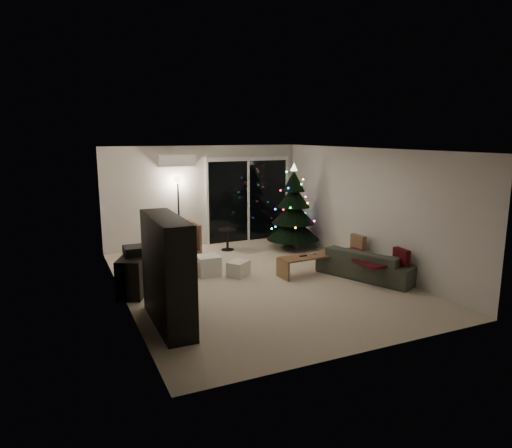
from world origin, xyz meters
The scene contains 18 objects.
room centered at (0.46, 1.49, 1.02)m, with size 6.50×7.51×2.60m.
bookshelf centered at (-2.25, -1.32, 0.81)m, with size 0.41×1.62×1.62m, color black, non-canonical shape.
media_cabinet centered at (-2.25, 0.33, 0.34)m, with size 0.41×1.10×0.69m, color black.
stereo centered at (-2.25, 0.33, 0.76)m, with size 0.35×0.41×0.15m, color black.
armchair centered at (-0.96, 2.30, 0.41)m, with size 0.88×0.90×0.82m, color brown.
ottoman centered at (-0.76, 0.73, 0.20)m, with size 0.44×0.44×0.40m, color silver.
cardboard_box_a centered at (-1.24, 0.74, 0.14)m, with size 0.39×0.29×0.28m, color beige.
cardboard_box_b centered at (-0.23, 0.43, 0.15)m, with size 0.43×0.32×0.30m, color beige.
side_table centered at (0.31, 2.45, 0.26)m, with size 0.42×0.42×0.52m, color black.
floor_lamp centered at (-0.71, 3.05, 0.87)m, with size 0.28×0.28×1.74m, color black.
sofa centered at (2.05, -0.70, 0.28)m, with size 1.95×0.76×0.57m, color black.
sofa_throw centered at (1.95, -0.70, 0.41)m, with size 0.61×1.40×0.05m, color #4C0D10.
cushion_a centered at (2.30, -0.05, 0.51)m, with size 0.11×0.37×0.37m, color #9D7349.
cushion_b centered at (2.30, -1.35, 0.51)m, with size 0.11×0.37×0.37m, color #4C0D10.
coffee_table centered at (1.10, -0.10, 0.20)m, with size 1.27×0.44×0.40m, color olive, non-canonical shape.
remote_a centered at (0.95, -0.10, 0.41)m, with size 0.16×0.05×0.02m, color black.
remote_b centered at (1.20, -0.05, 0.41)m, with size 0.15×0.04×0.02m, color slate.
christmas_tree centered at (1.84, 1.94, 1.05)m, with size 1.30×1.30×2.09m, color black.
Camera 1 is at (-3.50, -7.65, 2.77)m, focal length 32.00 mm.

